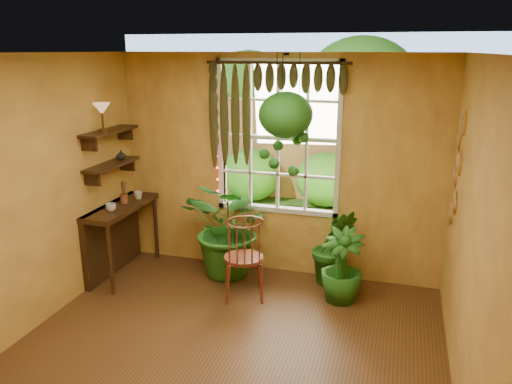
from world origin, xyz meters
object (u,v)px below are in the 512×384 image
counter_ledge (115,231)px  hanging_basket (286,123)px  potted_plant_mid (334,247)px  windsor_chair (244,269)px  potted_plant_left (231,228)px

counter_ledge → hanging_basket: size_ratio=0.90×
counter_ledge → potted_plant_mid: potted_plant_mid is taller
counter_ledge → potted_plant_mid: bearing=9.6°
counter_ledge → windsor_chair: 1.77m
hanging_basket → potted_plant_left: bearing=176.3°
windsor_chair → hanging_basket: bearing=32.1°
counter_ledge → potted_plant_mid: 2.70m
counter_ledge → windsor_chair: size_ratio=1.01×
potted_plant_left → hanging_basket: 1.49m
potted_plant_mid → hanging_basket: hanging_basket is taller
potted_plant_left → potted_plant_mid: potted_plant_left is taller
counter_ledge → potted_plant_mid: size_ratio=1.27×
potted_plant_mid → counter_ledge: bearing=-170.4°
hanging_basket → potted_plant_mid: bearing=16.9°
counter_ledge → potted_plant_left: 1.46m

